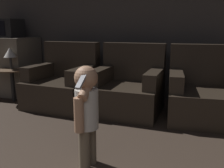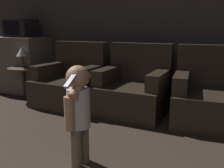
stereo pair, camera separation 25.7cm
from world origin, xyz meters
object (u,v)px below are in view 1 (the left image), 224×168
(armchair_left, at_px, (63,84))
(armchair_middle, at_px, (128,89))
(armchair_right, at_px, (205,94))
(person_toddler, at_px, (86,109))
(lamp, at_px, (10,53))
(microwave, at_px, (6,28))

(armchair_left, relative_size, armchair_middle, 1.03)
(armchair_left, relative_size, armchair_right, 1.00)
(armchair_middle, bearing_deg, armchair_left, -177.25)
(armchair_middle, bearing_deg, person_toddler, -86.94)
(armchair_left, bearing_deg, armchair_right, 4.53)
(armchair_left, height_order, armchair_middle, same)
(armchair_right, xyz_separation_m, lamp, (-2.75, -0.06, 0.43))
(lamp, bearing_deg, person_toddler, -37.57)
(microwave, height_order, lamp, microwave)
(armchair_left, distance_m, lamp, 0.93)
(armchair_middle, height_order, microwave, microwave)
(person_toddler, bearing_deg, microwave, -121.35)
(microwave, distance_m, lamp, 0.66)
(armchair_left, distance_m, person_toddler, 1.75)
(armchair_middle, distance_m, armchair_right, 0.96)
(armchair_right, bearing_deg, microwave, 169.28)
(armchair_left, bearing_deg, microwave, 167.88)
(person_toddler, bearing_deg, armchair_middle, -171.37)
(microwave, xyz_separation_m, lamp, (0.38, -0.42, -0.35))
(armchair_left, xyz_separation_m, person_toddler, (0.97, -1.44, 0.18))
(armchair_right, height_order, microwave, microwave)
(person_toddler, relative_size, microwave, 1.74)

